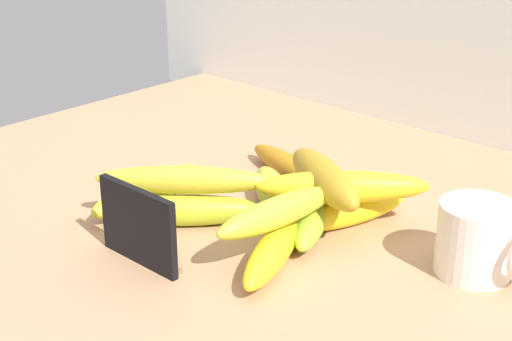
% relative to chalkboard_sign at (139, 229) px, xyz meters
% --- Properties ---
extents(counter_top, '(1.10, 0.76, 0.03)m').
position_rel_chalkboard_sign_xyz_m(counter_top, '(0.05, 0.18, -0.05)').
color(counter_top, tan).
rests_on(counter_top, ground).
extents(chalkboard_sign, '(0.11, 0.02, 0.08)m').
position_rel_chalkboard_sign_xyz_m(chalkboard_sign, '(0.00, 0.00, 0.00)').
color(chalkboard_sign, black).
rests_on(chalkboard_sign, counter_top).
extents(coffee_mug, '(0.09, 0.08, 0.08)m').
position_rel_chalkboard_sign_xyz_m(coffee_mug, '(0.27, 0.21, -0.00)').
color(coffee_mug, silver).
rests_on(coffee_mug, counter_top).
extents(banana_0, '(0.10, 0.17, 0.03)m').
position_rel_chalkboard_sign_xyz_m(banana_0, '(0.10, 0.09, -0.02)').
color(banana_0, yellow).
rests_on(banana_0, counter_top).
extents(banana_1, '(0.13, 0.19, 0.04)m').
position_rel_chalkboard_sign_xyz_m(banana_1, '(0.08, 0.19, -0.02)').
color(banana_1, '#96BC32').
rests_on(banana_1, counter_top).
extents(banana_2, '(0.20, 0.09, 0.03)m').
position_rel_chalkboard_sign_xyz_m(banana_2, '(-0.01, 0.27, -0.02)').
color(banana_2, '#AF7516').
rests_on(banana_2, counter_top).
extents(banana_3, '(0.15, 0.13, 0.04)m').
position_rel_chalkboard_sign_xyz_m(banana_3, '(0.02, 0.19, -0.02)').
color(banana_3, '#B2C033').
rests_on(banana_3, counter_top).
extents(banana_4, '(0.16, 0.16, 0.04)m').
position_rel_chalkboard_sign_xyz_m(banana_4, '(-0.03, 0.09, -0.02)').
color(banana_4, '#B6C829').
rests_on(banana_4, counter_top).
extents(banana_5, '(0.05, 0.18, 0.04)m').
position_rel_chalkboard_sign_xyz_m(banana_5, '(-0.10, 0.10, -0.02)').
color(banana_5, gold).
rests_on(banana_5, counter_top).
extents(banana_6, '(0.08, 0.16, 0.03)m').
position_rel_chalkboard_sign_xyz_m(banana_6, '(0.11, 0.22, -0.02)').
color(banana_6, yellow).
rests_on(banana_6, counter_top).
extents(banana_7, '(0.18, 0.15, 0.03)m').
position_rel_chalkboard_sign_xyz_m(banana_7, '(-0.04, 0.10, 0.01)').
color(banana_7, gold).
rests_on(banana_7, banana_4).
extents(banana_8, '(0.16, 0.12, 0.04)m').
position_rel_chalkboard_sign_xyz_m(banana_8, '(0.08, 0.20, 0.02)').
color(banana_8, '#AE841F').
rests_on(banana_8, banana_1).
extents(banana_9, '(0.05, 0.16, 0.03)m').
position_rel_chalkboard_sign_xyz_m(banana_9, '(0.10, 0.11, 0.01)').
color(banana_9, gold).
rests_on(banana_9, banana_0).
extents(banana_10, '(0.17, 0.16, 0.04)m').
position_rel_chalkboard_sign_xyz_m(banana_10, '(0.11, 0.21, 0.01)').
color(banana_10, yellow).
rests_on(banana_10, banana_6).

